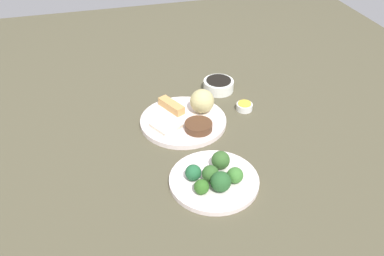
{
  "coord_description": "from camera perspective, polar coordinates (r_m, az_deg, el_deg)",
  "views": [
    {
      "loc": [
        1.05,
        -0.26,
        0.78
      ],
      "look_at": [
        0.09,
        0.01,
        0.06
      ],
      "focal_mm": 38.91,
      "sensor_mm": 36.0,
      "label": 1
    }
  ],
  "objects": [
    {
      "name": "sauce_ramekin_hot_mustard_liquid",
      "position": [
        1.38,
        7.23,
        3.35
      ],
      "size": [
        0.04,
        0.04,
        0.0
      ],
      "primitive_type": "cylinder",
      "color": "yellow",
      "rests_on": "sauce_ramekin_hot_mustard"
    },
    {
      "name": "broccoli_floret_5",
      "position": [
        1.08,
        0.18,
        -6.13
      ],
      "size": [
        0.04,
        0.04,
        0.04
      ],
      "primitive_type": "sphere",
      "color": "#225F36",
      "rests_on": "broccoli_plate"
    },
    {
      "name": "crab_rangoon_wonton",
      "position": [
        1.27,
        -3.57,
        0.36
      ],
      "size": [
        0.1,
        0.1,
        0.01
      ],
      "primitive_type": "cube",
      "rotation": [
        0.0,
        0.0,
        0.5
      ],
      "color": "beige",
      "rests_on": "main_plate"
    },
    {
      "name": "broccoli_floret_0",
      "position": [
        1.12,
        3.95,
        -4.41
      ],
      "size": [
        0.05,
        0.05,
        0.05
      ],
      "primitive_type": "sphere",
      "color": "#345D28",
      "rests_on": "broccoli_plate"
    },
    {
      "name": "sauce_ramekin_hot_mustard",
      "position": [
        1.39,
        7.19,
        2.9
      ],
      "size": [
        0.05,
        0.05,
        0.02
      ],
      "primitive_type": "cylinder",
      "color": "white",
      "rests_on": "tabletop"
    },
    {
      "name": "stir_fry_heap",
      "position": [
        1.26,
        0.89,
        0.25
      ],
      "size": [
        0.08,
        0.08,
        0.02
      ],
      "primitive_type": "cylinder",
      "color": "#4F301D",
      "rests_on": "main_plate"
    },
    {
      "name": "tabletop",
      "position": [
        1.32,
        -1.2,
        0.3
      ],
      "size": [
        2.2,
        2.2,
        0.02
      ],
      "primitive_type": "cube",
      "color": "#4E4935",
      "rests_on": "ground"
    },
    {
      "name": "rice_scoop",
      "position": [
        1.33,
        1.39,
        3.71
      ],
      "size": [
        0.08,
        0.08,
        0.08
      ],
      "primitive_type": "sphere",
      "color": "tan",
      "rests_on": "main_plate"
    },
    {
      "name": "broccoli_floret_2",
      "position": [
        1.05,
        3.97,
        -7.35
      ],
      "size": [
        0.05,
        0.05,
        0.05
      ],
      "primitive_type": "sphere",
      "color": "#265728",
      "rests_on": "broccoli_plate"
    },
    {
      "name": "broccoli_floret_4",
      "position": [
        1.08,
        5.92,
        -6.47
      ],
      "size": [
        0.04,
        0.04,
        0.04
      ],
      "primitive_type": "sphere",
      "color": "#3B752F",
      "rests_on": "broccoli_plate"
    },
    {
      "name": "broccoli_floret_3",
      "position": [
        1.08,
        2.75,
        -6.23
      ],
      "size": [
        0.04,
        0.04,
        0.04
      ],
      "primitive_type": "sphere",
      "color": "#315E26",
      "rests_on": "broccoli_plate"
    },
    {
      "name": "spring_roll",
      "position": [
        1.35,
        -2.84,
        3.07
      ],
      "size": [
        0.1,
        0.07,
        0.03
      ],
      "primitive_type": "cube",
      "rotation": [
        0.0,
        0.0,
        0.46
      ],
      "color": "tan",
      "rests_on": "main_plate"
    },
    {
      "name": "broccoli_floret_1",
      "position": [
        1.05,
        1.32,
        -8.06
      ],
      "size": [
        0.04,
        0.04,
        0.04
      ],
      "primitive_type": "sphere",
      "color": "#2F6420",
      "rests_on": "broccoli_plate"
    },
    {
      "name": "broccoli_plate",
      "position": [
        1.1,
        3.03,
        -7.22
      ],
      "size": [
        0.24,
        0.24,
        0.01
      ],
      "primitive_type": "cylinder",
      "color": "white",
      "rests_on": "tabletop"
    },
    {
      "name": "main_plate",
      "position": [
        1.32,
        -1.03,
        0.98
      ],
      "size": [
        0.27,
        0.27,
        0.02
      ],
      "primitive_type": "cylinder",
      "color": "white",
      "rests_on": "tabletop"
    },
    {
      "name": "soy_sauce_bowl",
      "position": [
        1.48,
        3.65,
        5.83
      ],
      "size": [
        0.11,
        0.11,
        0.04
      ],
      "primitive_type": "cylinder",
      "color": "white",
      "rests_on": "tabletop"
    },
    {
      "name": "soy_sauce_bowl_liquid",
      "position": [
        1.47,
        3.68,
        6.54
      ],
      "size": [
        0.09,
        0.09,
        0.0
      ],
      "primitive_type": "cylinder",
      "color": "black",
      "rests_on": "soy_sauce_bowl"
    }
  ]
}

